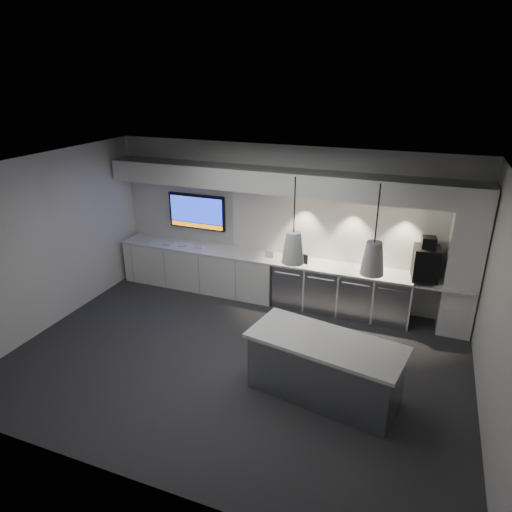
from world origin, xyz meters
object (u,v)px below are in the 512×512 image
at_px(wall_tv, 197,212).
at_px(island, 324,368).
at_px(bin, 260,358).
at_px(coffee_machine, 426,262).

bearing_deg(wall_tv, island, -39.32).
distance_m(island, bin, 1.07).
xyz_separation_m(bin, coffee_machine, (2.16, 2.30, 1.00)).
xyz_separation_m(island, coffee_machine, (1.13, 2.52, 0.77)).
relative_size(island, bin, 5.11).
xyz_separation_m(wall_tv, bin, (2.35, -2.55, -1.34)).
height_order(island, bin, island).
bearing_deg(coffee_machine, wall_tv, 169.86).
bearing_deg(island, wall_tv, 150.97).
distance_m(wall_tv, island, 4.50).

